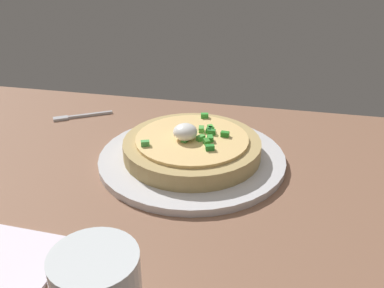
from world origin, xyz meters
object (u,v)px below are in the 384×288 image
(pizza, at_px, (192,146))
(napkin, at_px, (9,264))
(plate, at_px, (192,158))
(fork, at_px, (78,116))

(pizza, bearing_deg, napkin, 61.14)
(plate, relative_size, napkin, 2.62)
(plate, bearing_deg, pizza, 51.72)
(fork, relative_size, napkin, 0.91)
(fork, xyz_separation_m, napkin, (-0.11, 0.40, -0.00))
(fork, height_order, napkin, fork)
(plate, height_order, pizza, pizza)
(plate, xyz_separation_m, napkin, (0.15, 0.27, -0.00))
(napkin, bearing_deg, pizza, -118.86)
(pizza, bearing_deg, fork, -25.53)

